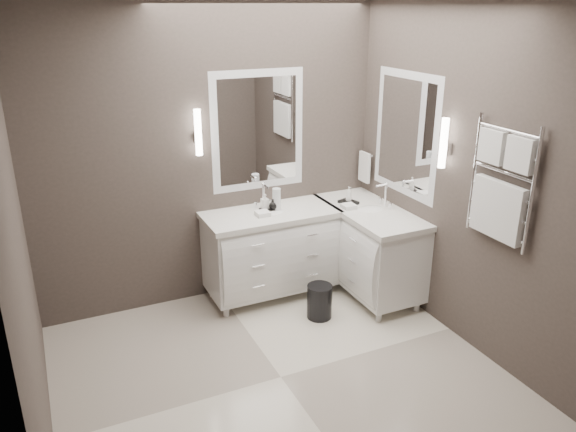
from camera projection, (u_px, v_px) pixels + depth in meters
name	position (u px, v px, depth m)	size (l,w,h in m)	color
floor	(281.00, 378.00, 4.23)	(3.20, 3.00, 0.01)	silver
wall_back	(211.00, 157.00, 5.03)	(3.20, 0.01, 2.70)	#413834
wall_front	(419.00, 315.00, 2.48)	(3.20, 0.01, 2.70)	#413834
wall_left	(17.00, 251.00, 3.12)	(0.01, 3.00, 2.70)	#413834
wall_right	(467.00, 179.00, 4.38)	(0.01, 3.00, 2.70)	#413834
vanity_back	(271.00, 248.00, 5.27)	(1.24, 0.59, 0.97)	white
vanity_right	(368.00, 245.00, 5.34)	(0.59, 1.24, 0.97)	white
mirror_back	(258.00, 131.00, 5.12)	(0.90, 0.02, 1.10)	white
mirror_right	(406.00, 134.00, 4.98)	(0.02, 0.90, 1.10)	white
sconce_back	(198.00, 133.00, 4.82)	(0.06, 0.06, 0.40)	white
sconce_right	(443.00, 144.00, 4.45)	(0.06, 0.06, 0.40)	white
towel_bar_corner	(365.00, 167.00, 5.59)	(0.03, 0.22, 0.30)	white
towel_ladder	(500.00, 190.00, 4.01)	(0.06, 0.58, 0.90)	white
waste_bin	(319.00, 301.00, 4.99)	(0.22, 0.22, 0.31)	black
amenity_tray_back	(269.00, 210.00, 5.16)	(0.15, 0.11, 0.02)	black
amenity_tray_right	(348.00, 202.00, 5.35)	(0.13, 0.17, 0.03)	black
water_bottle	(277.00, 200.00, 5.13)	(0.08, 0.08, 0.21)	silver
soap_bottle_a	(265.00, 201.00, 5.14)	(0.06, 0.06, 0.14)	white
soap_bottle_b	(273.00, 204.00, 5.13)	(0.08, 0.08, 0.10)	black
soap_bottle_c	(349.00, 194.00, 5.32)	(0.05, 0.05, 0.14)	white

